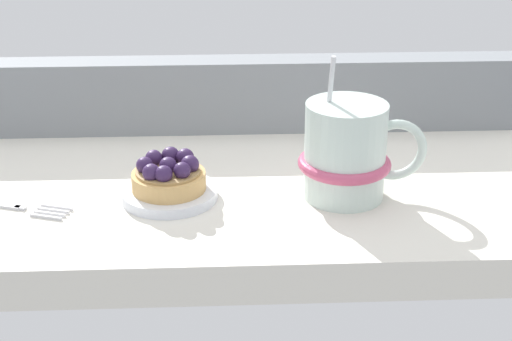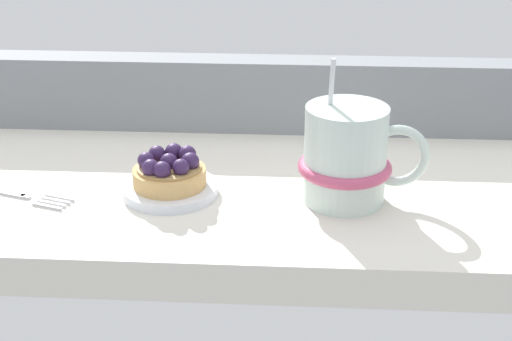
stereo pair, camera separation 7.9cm
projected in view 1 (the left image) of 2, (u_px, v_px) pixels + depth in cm
name	position (u px, v px, depth cm)	size (l,w,h in cm)	color
ground_plane	(223.00, 197.00, 84.94)	(76.30, 36.43, 4.09)	silver
window_rail_back	(221.00, 95.00, 96.77)	(74.77, 4.66, 9.10)	gray
dessert_plate	(169.00, 194.00, 79.79)	(10.02, 10.02, 1.07)	silver
raspberry_tart	(168.00, 175.00, 78.97)	(7.63, 7.63, 3.68)	tan
coffee_mug	(347.00, 152.00, 78.57)	(13.28, 9.59, 15.11)	silver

